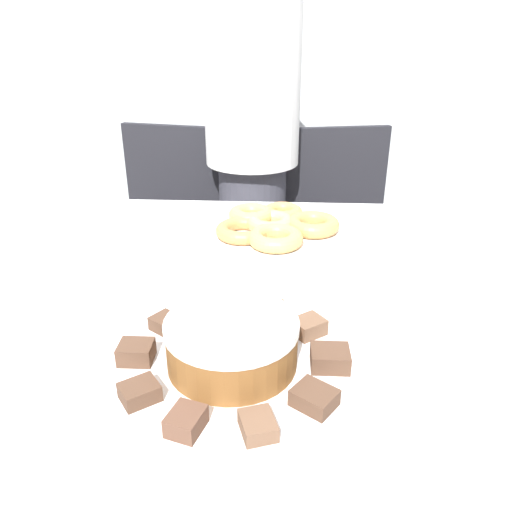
# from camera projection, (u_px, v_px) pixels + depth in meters

# --- Properties ---
(wall_back) EXTENTS (8.00, 0.05, 2.60)m
(wall_back) POSITION_uv_depth(u_px,v_px,m) (279.00, 1.00, 2.16)
(wall_back) COLOR #B2B7BC
(wall_back) RESTS_ON ground_plane
(table) EXTENTS (1.83, 1.02, 0.75)m
(table) POSITION_uv_depth(u_px,v_px,m) (261.00, 323.00, 0.97)
(table) COLOR white
(table) RESTS_ON ground_plane
(person_standing) EXTENTS (0.33, 0.33, 1.53)m
(person_standing) POSITION_uv_depth(u_px,v_px,m) (252.00, 148.00, 1.77)
(person_standing) COLOR #383842
(person_standing) RESTS_ON ground_plane
(office_chair_left) EXTENTS (0.52, 0.52, 0.86)m
(office_chair_left) POSITION_uv_depth(u_px,v_px,m) (164.00, 253.00, 1.93)
(office_chair_left) COLOR black
(office_chair_left) RESTS_ON ground_plane
(office_chair_right) EXTENTS (0.52, 0.52, 0.86)m
(office_chair_right) POSITION_uv_depth(u_px,v_px,m) (342.00, 257.00, 1.90)
(office_chair_right) COLOR black
(office_chair_right) RESTS_ON ground_plane
(plate_cake) EXTENTS (0.37, 0.37, 0.01)m
(plate_cake) POSITION_uv_depth(u_px,v_px,m) (232.00, 366.00, 0.72)
(plate_cake) COLOR white
(plate_cake) RESTS_ON table
(plate_donuts) EXTENTS (0.36, 0.36, 0.01)m
(plate_donuts) POSITION_uv_depth(u_px,v_px,m) (270.00, 231.00, 1.18)
(plate_donuts) COLOR white
(plate_donuts) RESTS_ON table
(frosted_cake) EXTENTS (0.19, 0.19, 0.07)m
(frosted_cake) POSITION_uv_depth(u_px,v_px,m) (232.00, 343.00, 0.70)
(frosted_cake) COLOR brown
(frosted_cake) RESTS_ON plate_cake
(lamington_0) EXTENTS (0.05, 0.04, 0.03)m
(lamington_0) POSITION_uv_depth(u_px,v_px,m) (136.00, 352.00, 0.72)
(lamington_0) COLOR #513828
(lamington_0) RESTS_ON plate_cake
(lamington_1) EXTENTS (0.06, 0.06, 0.02)m
(lamington_1) POSITION_uv_depth(u_px,v_px,m) (140.00, 392.00, 0.64)
(lamington_1) COLOR #513828
(lamington_1) RESTS_ON plate_cake
(lamington_2) EXTENTS (0.05, 0.06, 0.03)m
(lamington_2) POSITION_uv_depth(u_px,v_px,m) (186.00, 421.00, 0.59)
(lamington_2) COLOR brown
(lamington_2) RESTS_ON plate_cake
(lamington_3) EXTENTS (0.05, 0.06, 0.02)m
(lamington_3) POSITION_uv_depth(u_px,v_px,m) (258.00, 425.00, 0.59)
(lamington_3) COLOR brown
(lamington_3) RESTS_ON plate_cake
(lamington_4) EXTENTS (0.07, 0.07, 0.02)m
(lamington_4) POSITION_uv_depth(u_px,v_px,m) (314.00, 398.00, 0.63)
(lamington_4) COLOR #513828
(lamington_4) RESTS_ON plate_cake
(lamington_5) EXTENTS (0.05, 0.05, 0.03)m
(lamington_5) POSITION_uv_depth(u_px,v_px,m) (330.00, 358.00, 0.70)
(lamington_5) COLOR #513828
(lamington_5) RESTS_ON plate_cake
(lamington_6) EXTENTS (0.06, 0.06, 0.03)m
(lamington_6) POSITION_uv_depth(u_px,v_px,m) (309.00, 326.00, 0.78)
(lamington_6) COLOR brown
(lamington_6) RESTS_ON plate_cake
(lamington_7) EXTENTS (0.06, 0.07, 0.02)m
(lamington_7) POSITION_uv_depth(u_px,v_px,m) (265.00, 310.00, 0.83)
(lamington_7) COLOR brown
(lamington_7) RESTS_ON plate_cake
(lamington_8) EXTENTS (0.07, 0.07, 0.02)m
(lamington_8) POSITION_uv_depth(u_px,v_px,m) (214.00, 308.00, 0.83)
(lamington_8) COLOR brown
(lamington_8) RESTS_ON plate_cake
(lamington_9) EXTENTS (0.06, 0.06, 0.02)m
(lamington_9) POSITION_uv_depth(u_px,v_px,m) (167.00, 323.00, 0.79)
(lamington_9) COLOR #513828
(lamington_9) RESTS_ON plate_cake
(donut_0) EXTENTS (0.11, 0.11, 0.03)m
(donut_0) POSITION_uv_depth(u_px,v_px,m) (270.00, 223.00, 1.17)
(donut_0) COLOR #E5AD66
(donut_0) RESTS_ON plate_donuts
(donut_1) EXTENTS (0.12, 0.12, 0.03)m
(donut_1) POSITION_uv_depth(u_px,v_px,m) (276.00, 238.00, 1.09)
(donut_1) COLOR tan
(donut_1) RESTS_ON plate_donuts
(donut_2) EXTENTS (0.12, 0.12, 0.03)m
(donut_2) POSITION_uv_depth(u_px,v_px,m) (313.00, 224.00, 1.16)
(donut_2) COLOR #D18E4C
(donut_2) RESTS_ON plate_donuts
(donut_3) EXTENTS (0.10, 0.10, 0.03)m
(donut_3) POSITION_uv_depth(u_px,v_px,m) (282.00, 212.00, 1.25)
(donut_3) COLOR #D18E4C
(donut_3) RESTS_ON plate_donuts
(donut_4) EXTENTS (0.11, 0.11, 0.04)m
(donut_4) POSITION_uv_depth(u_px,v_px,m) (251.00, 215.00, 1.21)
(donut_4) COLOR tan
(donut_4) RESTS_ON plate_donuts
(donut_5) EXTENTS (0.12, 0.12, 0.03)m
(donut_5) POSITION_uv_depth(u_px,v_px,m) (243.00, 231.00, 1.13)
(donut_5) COLOR #C68447
(donut_5) RESTS_ON plate_donuts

